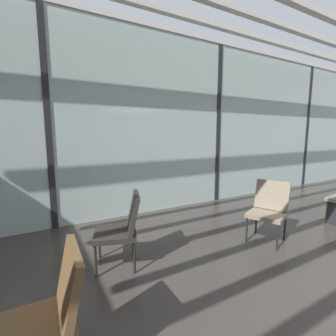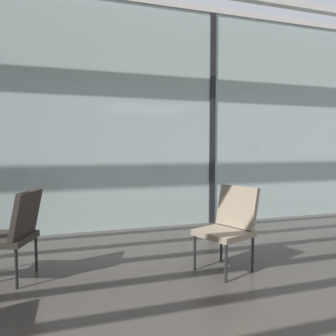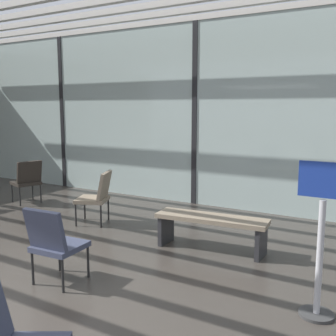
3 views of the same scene
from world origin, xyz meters
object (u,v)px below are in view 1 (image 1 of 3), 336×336
object	(u,v)px
lounge_chair_2	(269,207)
lounge_chair_3	(123,225)
parked_airplane	(119,126)
lounge_chair_0	(48,313)

from	to	relation	value
lounge_chair_2	lounge_chair_3	xyz separation A→B (m)	(-2.11, 0.38, 0.00)
lounge_chair_3	lounge_chair_2	bearing A→B (deg)	98.77
parked_airplane	lounge_chair_3	xyz separation A→B (m)	(-1.98, -6.06, -1.36)
lounge_chair_0	lounge_chair_2	distance (m)	3.05
parked_airplane	lounge_chair_2	distance (m)	6.58
parked_airplane	lounge_chair_3	bearing A→B (deg)	-108.14
parked_airplane	lounge_chair_3	world-z (taller)	parked_airplane
parked_airplane	lounge_chair_3	distance (m)	6.52
lounge_chair_0	lounge_chair_3	xyz separation A→B (m)	(0.85, 1.11, 0.00)
lounge_chair_0	lounge_chair_3	distance (m)	1.40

